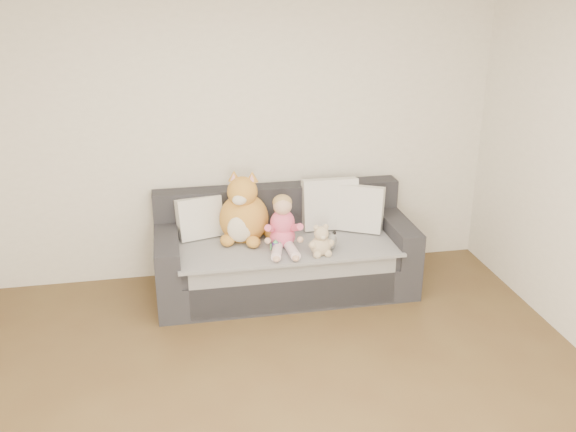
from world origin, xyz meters
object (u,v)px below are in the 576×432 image
object	(u,v)px
sofa	(284,255)
sippy_cup	(276,245)
toddler	(283,226)
teddy_bear	(321,243)
plush_cat	(244,214)

from	to	relation	value
sofa	sippy_cup	bearing A→B (deg)	-114.53
toddler	sippy_cup	distance (m)	0.17
sofa	teddy_bear	xyz separation A→B (m)	(0.23, -0.40, 0.27)
sofa	sippy_cup	distance (m)	0.36
sippy_cup	plush_cat	bearing A→B (deg)	128.24
sofa	toddler	distance (m)	0.41
toddler	teddy_bear	size ratio (longest dim) A/B	1.72
plush_cat	teddy_bear	size ratio (longest dim) A/B	2.37
plush_cat	sippy_cup	xyz separation A→B (m)	(0.22, -0.28, -0.18)
teddy_bear	sippy_cup	size ratio (longest dim) A/B	2.64
teddy_bear	sippy_cup	bearing A→B (deg)	152.61
sofa	toddler	size ratio (longest dim) A/B	4.73
teddy_bear	sofa	bearing A→B (deg)	114.89
toddler	sippy_cup	size ratio (longest dim) A/B	4.54
sofa	plush_cat	bearing A→B (deg)	175.98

